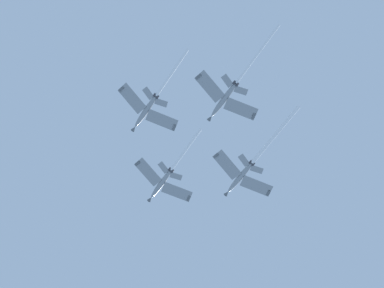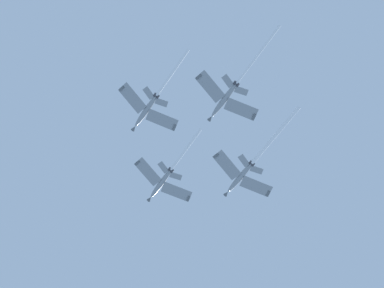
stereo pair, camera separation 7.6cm
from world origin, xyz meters
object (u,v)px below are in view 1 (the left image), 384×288
object	(u,v)px
jet_lead	(166,177)
jet_slot	(230,92)
jet_right_wing	(252,163)
jet_left_wing	(151,103)

from	to	relation	value
jet_lead	jet_slot	size ratio (longest dim) A/B	0.92
jet_lead	jet_right_wing	size ratio (longest dim) A/B	0.86
jet_slot	jet_right_wing	bearing A→B (deg)	58.87
jet_left_wing	jet_slot	xyz separation A→B (m)	(20.87, -7.71, -6.25)
jet_lead	jet_left_wing	world-z (taller)	jet_lead
jet_left_wing	jet_lead	bearing A→B (deg)	67.59
jet_right_wing	jet_slot	xyz separation A→B (m)	(-11.00, -18.21, -4.71)
jet_left_wing	jet_right_wing	size ratio (longest dim) A/B	0.86
jet_left_wing	jet_right_wing	world-z (taller)	jet_left_wing
jet_lead	jet_left_wing	xyz separation A→B (m)	(-8.54, -20.71, -5.32)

